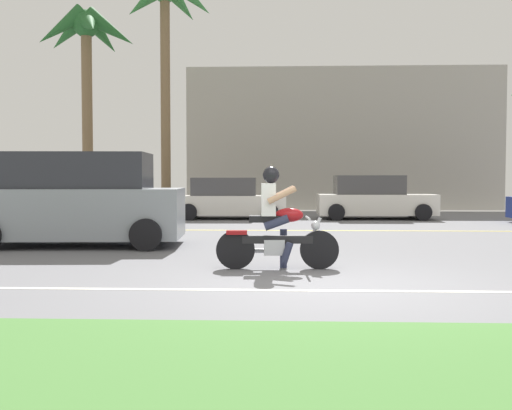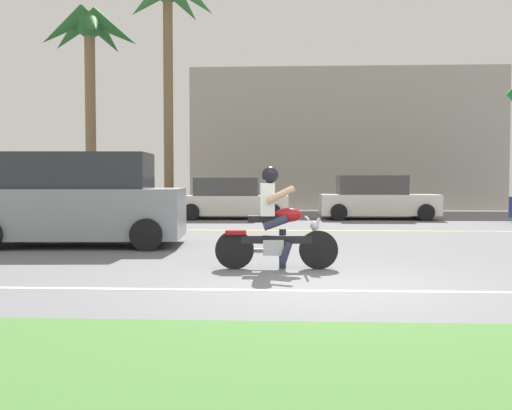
{
  "view_description": "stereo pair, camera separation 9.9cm",
  "coord_description": "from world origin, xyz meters",
  "px_view_note": "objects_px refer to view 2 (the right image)",
  "views": [
    {
      "loc": [
        -0.63,
        -8.1,
        1.46
      ],
      "look_at": [
        -1.11,
        3.27,
        0.93
      ],
      "focal_mm": 43.16,
      "sensor_mm": 36.0,
      "label": 1
    },
    {
      "loc": [
        -0.53,
        -8.09,
        1.46
      ],
      "look_at": [
        -1.11,
        3.27,
        0.93
      ],
      "focal_mm": 43.16,
      "sensor_mm": 36.0,
      "label": 2
    }
  ],
  "objects_px": {
    "motorcyclist_distant": "(60,209)",
    "parked_car_0": "(78,198)",
    "motorcyclist": "(275,226)",
    "palm_tree_0": "(168,11)",
    "palm_tree_1": "(90,43)",
    "parked_car_1": "(231,199)",
    "parked_car_2": "(376,199)",
    "suv_nearby": "(77,201)"
  },
  "relations": [
    {
      "from": "parked_car_1",
      "to": "motorcyclist_distant",
      "type": "relative_size",
      "value": 2.83
    },
    {
      "from": "parked_car_0",
      "to": "parked_car_1",
      "type": "distance_m",
      "value": 5.16
    },
    {
      "from": "parked_car_0",
      "to": "motorcyclist_distant",
      "type": "distance_m",
      "value": 3.75
    },
    {
      "from": "palm_tree_0",
      "to": "palm_tree_1",
      "type": "bearing_deg",
      "value": 165.73
    },
    {
      "from": "palm_tree_0",
      "to": "palm_tree_1",
      "type": "distance_m",
      "value": 3.49
    },
    {
      "from": "parked_car_0",
      "to": "palm_tree_0",
      "type": "relative_size",
      "value": 0.43
    },
    {
      "from": "suv_nearby",
      "to": "parked_car_2",
      "type": "height_order",
      "value": "suv_nearby"
    },
    {
      "from": "palm_tree_0",
      "to": "motorcyclist_distant",
      "type": "relative_size",
      "value": 6.8
    },
    {
      "from": "suv_nearby",
      "to": "palm_tree_1",
      "type": "height_order",
      "value": "palm_tree_1"
    },
    {
      "from": "parked_car_1",
      "to": "motorcyclist_distant",
      "type": "distance_m",
      "value": 6.42
    },
    {
      "from": "parked_car_0",
      "to": "palm_tree_1",
      "type": "relative_size",
      "value": 0.48
    },
    {
      "from": "parked_car_2",
      "to": "palm_tree_1",
      "type": "height_order",
      "value": "palm_tree_1"
    },
    {
      "from": "parked_car_1",
      "to": "palm_tree_1",
      "type": "height_order",
      "value": "palm_tree_1"
    },
    {
      "from": "motorcyclist",
      "to": "parked_car_2",
      "type": "bearing_deg",
      "value": 74.55
    },
    {
      "from": "parked_car_0",
      "to": "palm_tree_0",
      "type": "height_order",
      "value": "palm_tree_0"
    },
    {
      "from": "suv_nearby",
      "to": "palm_tree_0",
      "type": "bearing_deg",
      "value": 90.41
    },
    {
      "from": "motorcyclist",
      "to": "palm_tree_1",
      "type": "height_order",
      "value": "palm_tree_1"
    },
    {
      "from": "parked_car_0",
      "to": "parked_car_2",
      "type": "relative_size",
      "value": 0.98
    },
    {
      "from": "parked_car_0",
      "to": "palm_tree_1",
      "type": "xyz_separation_m",
      "value": [
        -0.76,
        3.77,
        5.98
      ]
    },
    {
      "from": "palm_tree_0",
      "to": "motorcyclist_distant",
      "type": "height_order",
      "value": "palm_tree_0"
    },
    {
      "from": "motorcyclist",
      "to": "parked_car_0",
      "type": "distance_m",
      "value": 12.56
    },
    {
      "from": "suv_nearby",
      "to": "parked_car_1",
      "type": "height_order",
      "value": "suv_nearby"
    },
    {
      "from": "motorcyclist_distant",
      "to": "parked_car_0",
      "type": "bearing_deg",
      "value": 101.6
    },
    {
      "from": "parked_car_2",
      "to": "palm_tree_1",
      "type": "relative_size",
      "value": 0.49
    },
    {
      "from": "parked_car_2",
      "to": "palm_tree_1",
      "type": "xyz_separation_m",
      "value": [
        -10.82,
        2.56,
        6.0
      ]
    },
    {
      "from": "parked_car_1",
      "to": "suv_nearby",
      "type": "bearing_deg",
      "value": -106.18
    },
    {
      "from": "motorcyclist",
      "to": "palm_tree_1",
      "type": "bearing_deg",
      "value": 117.85
    },
    {
      "from": "suv_nearby",
      "to": "palm_tree_1",
      "type": "relative_size",
      "value": 0.57
    },
    {
      "from": "motorcyclist_distant",
      "to": "parked_car_1",
      "type": "bearing_deg",
      "value": 48.1
    },
    {
      "from": "parked_car_0",
      "to": "parked_car_2",
      "type": "bearing_deg",
      "value": 6.86
    },
    {
      "from": "palm_tree_0",
      "to": "motorcyclist",
      "type": "bearing_deg",
      "value": -72.26
    },
    {
      "from": "parked_car_0",
      "to": "motorcyclist_distant",
      "type": "height_order",
      "value": "parked_car_0"
    },
    {
      "from": "parked_car_0",
      "to": "motorcyclist_distant",
      "type": "relative_size",
      "value": 2.9
    },
    {
      "from": "palm_tree_1",
      "to": "motorcyclist_distant",
      "type": "bearing_deg",
      "value": -78.46
    },
    {
      "from": "suv_nearby",
      "to": "motorcyclist",
      "type": "bearing_deg",
      "value": -36.12
    },
    {
      "from": "parked_car_1",
      "to": "palm_tree_1",
      "type": "xyz_separation_m",
      "value": [
        -5.81,
        2.66,
        6.04
      ]
    },
    {
      "from": "suv_nearby",
      "to": "parked_car_0",
      "type": "xyz_separation_m",
      "value": [
        -2.56,
        7.46,
        -0.22
      ]
    },
    {
      "from": "motorcyclist_distant",
      "to": "parked_car_2",
      "type": "bearing_deg",
      "value": 27.7
    },
    {
      "from": "motorcyclist",
      "to": "palm_tree_0",
      "type": "distance_m",
      "value": 15.8
    },
    {
      "from": "parked_car_1",
      "to": "motorcyclist_distant",
      "type": "height_order",
      "value": "parked_car_1"
    },
    {
      "from": "palm_tree_0",
      "to": "motorcyclist_distant",
      "type": "distance_m",
      "value": 9.85
    },
    {
      "from": "suv_nearby",
      "to": "parked_car_2",
      "type": "xyz_separation_m",
      "value": [
        7.5,
        8.67,
        -0.24
      ]
    }
  ]
}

